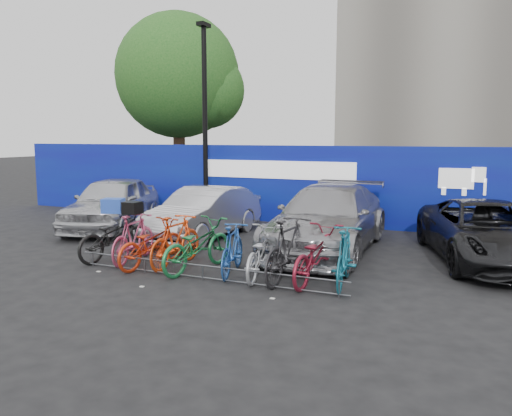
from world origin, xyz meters
The scene contains 21 objects.
ground centered at (0.00, 0.00, 0.00)m, with size 100.00×100.00×0.00m, color black.
hoarding centered at (0.01, 6.00, 1.20)m, with size 22.00×0.18×2.40m.
tree centered at (-6.77, 10.06, 5.07)m, with size 5.40×5.20×7.80m.
lamppost centered at (-3.20, 5.40, 3.27)m, with size 0.25×0.50×6.11m.
bike_rack centered at (0.00, -0.60, 0.16)m, with size 5.60×0.03×0.30m.
car_0 centered at (-5.01, 3.05, 0.76)m, with size 1.79×4.46×1.52m, color #BABCC0.
car_1 centered at (-1.91, 2.93, 0.67)m, with size 1.42×4.07×1.34m, color #B4B4BA.
car_2 centered at (1.51, 2.73, 0.76)m, with size 2.13×5.24×1.52m, color #99999E.
car_3 centered at (4.94, 2.95, 0.66)m, with size 2.18×4.72×1.31m, color black.
bike_0 centered at (-2.58, 0.10, 0.51)m, with size 0.68×1.95×1.03m, color black.
bike_1 centered at (-2.03, 0.04, 0.52)m, with size 0.49×1.74×1.05m, color #C2436B.
bike_2 centered at (-1.47, -0.13, 0.48)m, with size 0.64×1.83×0.96m, color #BB3011.
bike_3 centered at (-1.00, 0.08, 0.54)m, with size 0.51×1.79×1.08m, color #E84212.
bike_4 centered at (-0.41, -0.06, 0.52)m, with size 0.69×1.98×1.04m, color #1D743B.
bike_5 centered at (0.34, -0.02, 0.50)m, with size 0.47×1.66×1.00m, color #214FA1.
bike_6 centered at (0.93, 0.03, 0.48)m, with size 0.63×1.81×0.95m, color #A7A9AF.
bike_7 centered at (1.49, 0.00, 0.60)m, with size 0.56×1.99×1.20m, color #272629.
bike_8 centered at (1.98, 0.09, 0.51)m, with size 0.68×1.96×1.03m, color maroon.
bike_9 centered at (2.52, 0.08, 0.54)m, with size 0.51×1.79×1.08m, color #146176.
cargo_crate centered at (-2.58, 0.10, 1.18)m, with size 0.44×0.33×0.31m, color blue.
cargo_topcase centered at (-2.03, 0.04, 1.18)m, with size 0.35×0.31×0.26m, color black.
Camera 1 is at (4.47, -8.56, 2.68)m, focal length 35.00 mm.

